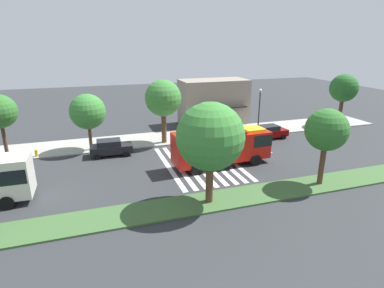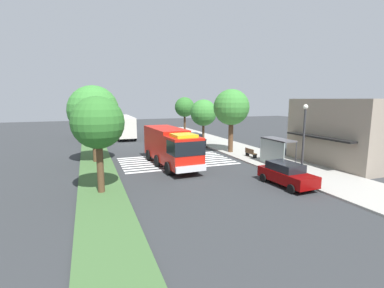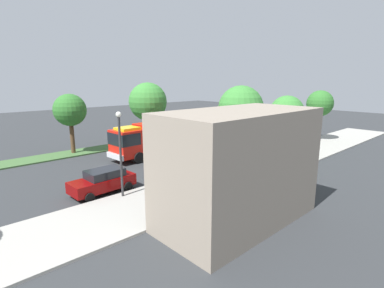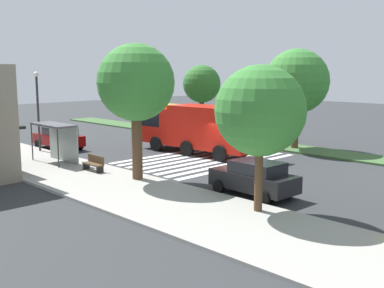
{
  "view_description": "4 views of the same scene",
  "coord_description": "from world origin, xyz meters",
  "px_view_note": "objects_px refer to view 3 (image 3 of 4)",
  "views": [
    {
      "loc": [
        -8.13,
        -27.0,
        11.44
      ],
      "look_at": [
        1.17,
        1.16,
        1.65
      ],
      "focal_mm": 29.49,
      "sensor_mm": 36.0,
      "label": 1
    },
    {
      "loc": [
        28.19,
        -8.32,
        6.2
      ],
      "look_at": [
        1.59,
        1.69,
        1.65
      ],
      "focal_mm": 26.19,
      "sensor_mm": 36.0,
      "label": 2
    },
    {
      "loc": [
        21.07,
        23.63,
        7.78
      ],
      "look_at": [
        0.5,
        1.51,
        1.23
      ],
      "focal_mm": 27.55,
      "sensor_mm": 36.0,
      "label": 3
    },
    {
      "loc": [
        -19.86,
        22.31,
        5.94
      ],
      "look_at": [
        1.18,
        1.65,
        1.26
      ],
      "focal_mm": 43.65,
      "sensor_mm": 36.0,
      "label": 4
    }
  ],
  "objects_px": {
    "sidewalk_tree_center": "(241,109)",
    "median_tree_center": "(70,110)",
    "parked_car_west": "(258,143)",
    "fire_truck": "(153,137)",
    "median_tree_west": "(148,102)",
    "bench_near_shelter": "(220,167)",
    "fire_hydrant": "(303,140)",
    "street_lamp": "(120,147)",
    "median_tree_far_west": "(241,102)",
    "bus_stop_shelter": "(184,161)",
    "sidewalk_tree_west": "(287,113)",
    "sidewalk_tree_far_west": "(320,104)",
    "parked_car_mid": "(103,181)",
    "transit_bus": "(260,117)"
  },
  "relations": [
    {
      "from": "parked_car_west",
      "to": "transit_bus",
      "type": "distance_m",
      "value": 14.12
    },
    {
      "from": "sidewalk_tree_far_west",
      "to": "parked_car_west",
      "type": "bearing_deg",
      "value": -12.38
    },
    {
      "from": "sidewalk_tree_west",
      "to": "median_tree_west",
      "type": "distance_m",
      "value": 16.85
    },
    {
      "from": "sidewalk_tree_west",
      "to": "median_tree_far_west",
      "type": "bearing_deg",
      "value": -126.75
    },
    {
      "from": "transit_bus",
      "to": "sidewalk_tree_far_west",
      "type": "bearing_deg",
      "value": -99.3
    },
    {
      "from": "median_tree_far_west",
      "to": "sidewalk_tree_far_west",
      "type": "bearing_deg",
      "value": 78.63
    },
    {
      "from": "parked_car_mid",
      "to": "fire_truck",
      "type": "bearing_deg",
      "value": -147.83
    },
    {
      "from": "sidewalk_tree_center",
      "to": "fire_truck",
      "type": "bearing_deg",
      "value": -64.97
    },
    {
      "from": "fire_truck",
      "to": "median_tree_west",
      "type": "bearing_deg",
      "value": -124.96
    },
    {
      "from": "median_tree_far_west",
      "to": "median_tree_west",
      "type": "xyz_separation_m",
      "value": [
        19.03,
        0.0,
        0.99
      ]
    },
    {
      "from": "fire_truck",
      "to": "fire_hydrant",
      "type": "distance_m",
      "value": 19.1
    },
    {
      "from": "street_lamp",
      "to": "median_tree_far_west",
      "type": "bearing_deg",
      "value": -155.19
    },
    {
      "from": "sidewalk_tree_far_west",
      "to": "median_tree_west",
      "type": "bearing_deg",
      "value": -42.75
    },
    {
      "from": "fire_truck",
      "to": "sidewalk_tree_west",
      "type": "relative_size",
      "value": 1.61
    },
    {
      "from": "bus_stop_shelter",
      "to": "sidewalk_tree_west",
      "type": "bearing_deg",
      "value": -177.74
    },
    {
      "from": "sidewalk_tree_center",
      "to": "median_tree_center",
      "type": "distance_m",
      "value": 17.72
    },
    {
      "from": "parked_car_mid",
      "to": "fire_hydrant",
      "type": "xyz_separation_m",
      "value": [
        -26.0,
        1.7,
        -0.37
      ]
    },
    {
      "from": "median_tree_west",
      "to": "bench_near_shelter",
      "type": "bearing_deg",
      "value": 77.14
    },
    {
      "from": "parked_car_west",
      "to": "median_tree_center",
      "type": "height_order",
      "value": "median_tree_center"
    },
    {
      "from": "parked_car_mid",
      "to": "street_lamp",
      "type": "height_order",
      "value": "street_lamp"
    },
    {
      "from": "bus_stop_shelter",
      "to": "sidewalk_tree_center",
      "type": "height_order",
      "value": "sidewalk_tree_center"
    },
    {
      "from": "median_tree_west",
      "to": "median_tree_center",
      "type": "relative_size",
      "value": 1.18
    },
    {
      "from": "fire_truck",
      "to": "bench_near_shelter",
      "type": "xyz_separation_m",
      "value": [
        -0.52,
        8.88,
        -1.37
      ]
    },
    {
      "from": "street_lamp",
      "to": "median_tree_far_west",
      "type": "relative_size",
      "value": 0.97
    },
    {
      "from": "median_tree_west",
      "to": "median_tree_far_west",
      "type": "bearing_deg",
      "value": 180.0
    },
    {
      "from": "bus_stop_shelter",
      "to": "median_tree_far_west",
      "type": "bearing_deg",
      "value": -149.81
    },
    {
      "from": "median_tree_center",
      "to": "sidewalk_tree_west",
      "type": "bearing_deg",
      "value": 140.19
    },
    {
      "from": "parked_car_west",
      "to": "median_tree_center",
      "type": "xyz_separation_m",
      "value": [
        15.88,
        -12.64,
        3.82
      ]
    },
    {
      "from": "fire_truck",
      "to": "bus_stop_shelter",
      "type": "height_order",
      "value": "fire_truck"
    },
    {
      "from": "bus_stop_shelter",
      "to": "sidewalk_tree_center",
      "type": "relative_size",
      "value": 0.49
    },
    {
      "from": "bus_stop_shelter",
      "to": "fire_truck",
      "type": "bearing_deg",
      "value": -111.35
    },
    {
      "from": "fire_hydrant",
      "to": "bench_near_shelter",
      "type": "bearing_deg",
      "value": 3.7
    },
    {
      "from": "sidewalk_tree_west",
      "to": "median_tree_center",
      "type": "distance_m",
      "value": 23.17
    },
    {
      "from": "fire_truck",
      "to": "fire_hydrant",
      "type": "bearing_deg",
      "value": 152.58
    },
    {
      "from": "bus_stop_shelter",
      "to": "median_tree_far_west",
      "type": "distance_m",
      "value": 30.8
    },
    {
      "from": "median_tree_west",
      "to": "parked_car_mid",
      "type": "bearing_deg",
      "value": 44.91
    },
    {
      "from": "median_tree_center",
      "to": "fire_hydrant",
      "type": "relative_size",
      "value": 8.97
    },
    {
      "from": "fire_truck",
      "to": "median_tree_far_west",
      "type": "distance_m",
      "value": 24.08
    },
    {
      "from": "sidewalk_tree_far_west",
      "to": "sidewalk_tree_west",
      "type": "bearing_deg",
      "value": 0.0
    },
    {
      "from": "parked_car_mid",
      "to": "fire_hydrant",
      "type": "relative_size",
      "value": 6.49
    },
    {
      "from": "sidewalk_tree_west",
      "to": "fire_hydrant",
      "type": "height_order",
      "value": "sidewalk_tree_west"
    },
    {
      "from": "parked_car_mid",
      "to": "sidewalk_tree_west",
      "type": "relative_size",
      "value": 0.75
    },
    {
      "from": "sidewalk_tree_center",
      "to": "fire_hydrant",
      "type": "height_order",
      "value": "sidewalk_tree_center"
    },
    {
      "from": "parked_car_mid",
      "to": "fire_hydrant",
      "type": "bearing_deg",
      "value": 173.23
    },
    {
      "from": "parked_car_west",
      "to": "transit_bus",
      "type": "bearing_deg",
      "value": -144.83
    },
    {
      "from": "fire_truck",
      "to": "sidewalk_tree_west",
      "type": "distance_m",
      "value": 14.77
    },
    {
      "from": "median_tree_west",
      "to": "median_tree_center",
      "type": "distance_m",
      "value": 9.85
    },
    {
      "from": "street_lamp",
      "to": "sidewalk_tree_west",
      "type": "height_order",
      "value": "sidewalk_tree_west"
    },
    {
      "from": "parked_car_west",
      "to": "parked_car_mid",
      "type": "bearing_deg",
      "value": 1.76
    },
    {
      "from": "transit_bus",
      "to": "bus_stop_shelter",
      "type": "xyz_separation_m",
      "value": [
        25.31,
        10.55,
        -0.17
      ]
    }
  ]
}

